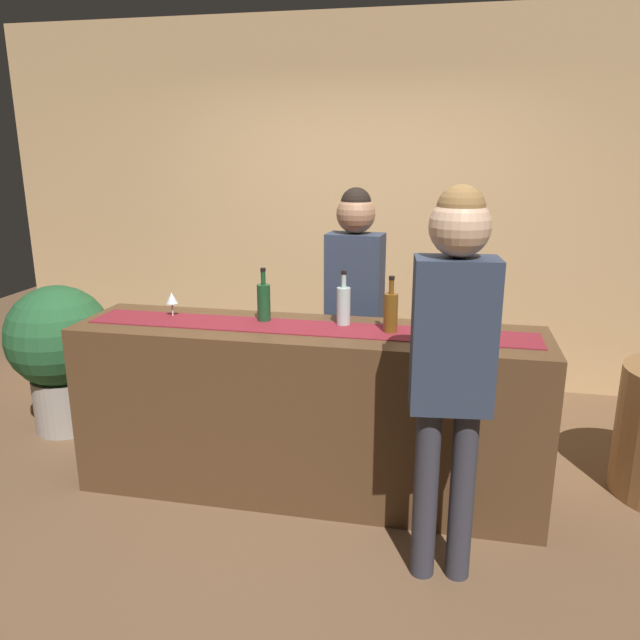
# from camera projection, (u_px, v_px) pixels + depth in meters

# --- Properties ---
(ground_plane) EXTENTS (10.00, 10.00, 0.00)m
(ground_plane) POSITION_uv_depth(u_px,v_px,m) (308.00, 488.00, 3.58)
(ground_plane) COLOR brown
(back_wall) EXTENTS (6.00, 0.12, 2.90)m
(back_wall) POSITION_uv_depth(u_px,v_px,m) (359.00, 206.00, 4.98)
(back_wall) COLOR tan
(back_wall) RESTS_ON ground
(bar_counter) EXTENTS (2.56, 0.60, 0.97)m
(bar_counter) POSITION_uv_depth(u_px,v_px,m) (307.00, 411.00, 3.45)
(bar_counter) COLOR #543821
(bar_counter) RESTS_ON ground
(counter_runner_cloth) EXTENTS (2.43, 0.28, 0.01)m
(counter_runner_cloth) POSITION_uv_depth(u_px,v_px,m) (307.00, 328.00, 3.32)
(counter_runner_cloth) COLOR maroon
(counter_runner_cloth) RESTS_ON bar_counter
(wine_bottle_clear) EXTENTS (0.07, 0.07, 0.30)m
(wine_bottle_clear) POSITION_uv_depth(u_px,v_px,m) (344.00, 305.00, 3.34)
(wine_bottle_clear) COLOR #B2C6C1
(wine_bottle_clear) RESTS_ON bar_counter
(wine_bottle_amber) EXTENTS (0.07, 0.07, 0.30)m
(wine_bottle_amber) POSITION_uv_depth(u_px,v_px,m) (391.00, 312.00, 3.21)
(wine_bottle_amber) COLOR brown
(wine_bottle_amber) RESTS_ON bar_counter
(wine_bottle_green) EXTENTS (0.07, 0.07, 0.30)m
(wine_bottle_green) POSITION_uv_depth(u_px,v_px,m) (264.00, 302.00, 3.42)
(wine_bottle_green) COLOR #194723
(wine_bottle_green) RESTS_ON bar_counter
(wine_glass_near_customer) EXTENTS (0.07, 0.07, 0.14)m
(wine_glass_near_customer) POSITION_uv_depth(u_px,v_px,m) (172.00, 299.00, 3.52)
(wine_glass_near_customer) COLOR silver
(wine_glass_near_customer) RESTS_ON bar_counter
(wine_glass_mid_counter) EXTENTS (0.07, 0.07, 0.14)m
(wine_glass_mid_counter) POSITION_uv_depth(u_px,v_px,m) (438.00, 315.00, 3.18)
(wine_glass_mid_counter) COLOR silver
(wine_glass_mid_counter) RESTS_ON bar_counter
(wine_glass_far_end) EXTENTS (0.07, 0.07, 0.14)m
(wine_glass_far_end) POSITION_uv_depth(u_px,v_px,m) (470.00, 315.00, 3.16)
(wine_glass_far_end) COLOR silver
(wine_glass_far_end) RESTS_ON bar_counter
(bartender) EXTENTS (0.36, 0.24, 1.68)m
(bartender) POSITION_uv_depth(u_px,v_px,m) (355.00, 293.00, 3.81)
(bartender) COLOR #26262B
(bartender) RESTS_ON ground
(customer_sipping) EXTENTS (0.36, 0.25, 1.77)m
(customer_sipping) POSITION_uv_depth(u_px,v_px,m) (453.00, 347.00, 2.56)
(customer_sipping) COLOR #33333D
(customer_sipping) RESTS_ON ground
(potted_plant_tall) EXTENTS (0.70, 0.70, 1.02)m
(potted_plant_tall) POSITION_uv_depth(u_px,v_px,m) (60.00, 348.00, 4.20)
(potted_plant_tall) COLOR #9E9389
(potted_plant_tall) RESTS_ON ground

